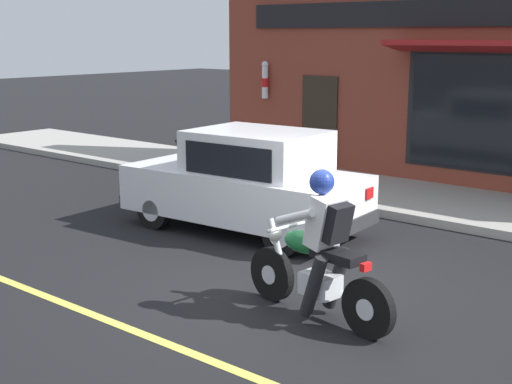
% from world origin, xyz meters
% --- Properties ---
extents(ground_plane, '(80.00, 80.00, 0.00)m').
position_xyz_m(ground_plane, '(0.00, 0.00, 0.00)').
color(ground_plane, black).
extents(sidewalk_curb, '(2.60, 22.00, 0.14)m').
position_xyz_m(sidewalk_curb, '(5.16, 3.00, 0.07)').
color(sidewalk_curb, '#9E9B93').
rests_on(sidewalk_curb, ground).
extents(lane_stripe, '(0.12, 19.80, 0.01)m').
position_xyz_m(lane_stripe, '(-1.80, 3.00, 0.00)').
color(lane_stripe, '#D1C64C').
rests_on(lane_stripe, ground).
extents(storefront_building, '(1.25, 11.59, 4.20)m').
position_xyz_m(storefront_building, '(6.68, 0.73, 2.11)').
color(storefront_building, brown).
rests_on(storefront_building, ground).
extents(motorcycle_with_rider, '(0.64, 2.01, 1.62)m').
position_xyz_m(motorcycle_with_rider, '(-0.32, -0.71, 0.68)').
color(motorcycle_with_rider, black).
rests_on(motorcycle_with_rider, ground).
extents(car_hatchback, '(1.89, 3.88, 1.57)m').
position_xyz_m(car_hatchback, '(1.83, 2.10, 0.77)').
color(car_hatchback, black).
rests_on(car_hatchback, ground).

